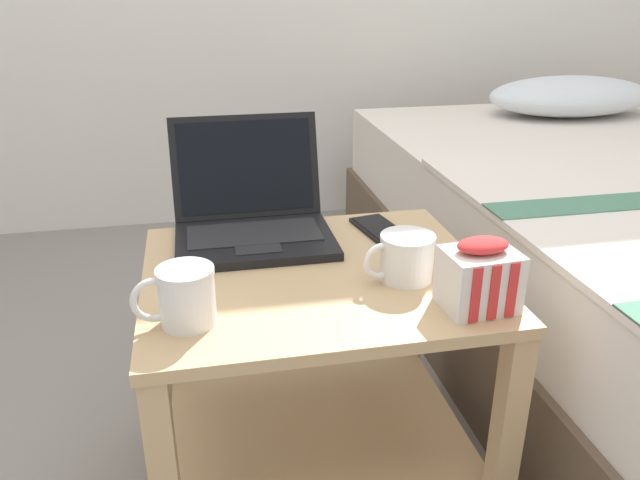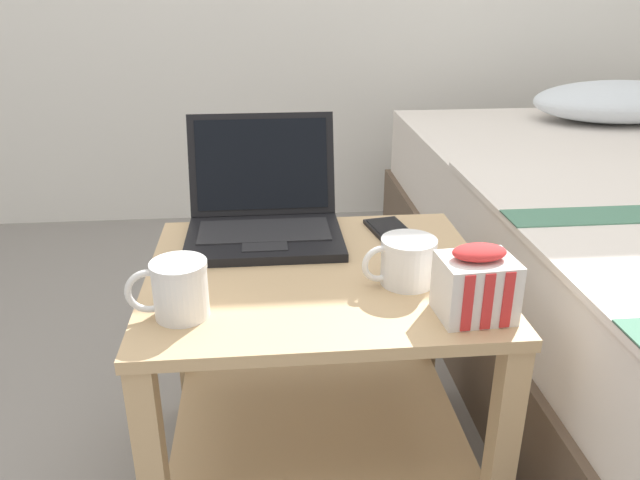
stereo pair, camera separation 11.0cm
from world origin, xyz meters
TOP-DOWN VIEW (x-y plane):
  - ground_plane at (0.00, 0.00)m, footprint 8.00×8.00m
  - bedside_table at (0.00, 0.00)m, footprint 0.64×0.55m
  - laptop at (-0.10, 0.19)m, footprint 0.32×0.30m
  - mug_front_left at (0.15, -0.07)m, footprint 0.14×0.10m
  - mug_front_right at (-0.24, -0.15)m, footprint 0.13×0.09m
  - snack_bag at (0.24, -0.19)m, footprint 0.12×0.10m
  - cell_phone at (0.17, 0.16)m, footprint 0.10×0.17m

SIDE VIEW (x-z plane):
  - ground_plane at x=0.00m, z-range 0.00..0.00m
  - bedside_table at x=0.00m, z-range 0.07..0.57m
  - cell_phone at x=0.17m, z-range 0.49..0.50m
  - laptop at x=-0.10m, z-range 0.42..0.66m
  - mug_front_left at x=0.15m, z-range 0.50..0.58m
  - mug_front_right at x=-0.24m, z-range 0.50..0.59m
  - snack_bag at x=0.24m, z-range 0.49..0.61m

